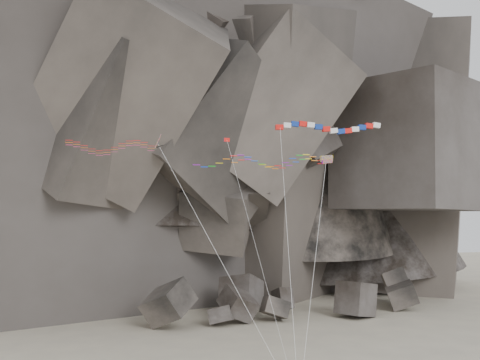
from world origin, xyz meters
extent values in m
cube|color=#47423F|center=(16.79, 38.26, 1.66)|extent=(2.83, 4.41, 4.23)
cube|color=#47423F|center=(7.93, 31.92, 1.55)|extent=(5.90, 6.03, 5.79)
cube|color=#47423F|center=(10.19, 38.98, 2.19)|extent=(7.86, 8.43, 6.64)
cube|color=#47423F|center=(36.35, 35.78, 1.62)|extent=(6.39, 5.68, 4.88)
cube|color=#47423F|center=(26.50, 32.15, 2.48)|extent=(6.95, 6.74, 5.69)
cube|color=#47423F|center=(37.59, 39.58, 2.57)|extent=(6.47, 7.02, 6.90)
cube|color=#47423F|center=(5.19, 30.70, 1.06)|extent=(4.27, 4.01, 3.24)
cube|color=#47423F|center=(-2.39, 30.41, 1.92)|extent=(8.42, 7.65, 7.32)
cube|color=#47423F|center=(13.70, 32.31, 1.22)|extent=(4.25, 3.73, 4.07)
cylinder|color=silver|center=(-1.85, -2.74, 12.25)|extent=(10.40, 9.14, 21.58)
cube|color=red|center=(5.43, 4.20, 25.15)|extent=(0.80, 0.58, 0.50)
cube|color=white|center=(6.20, 4.09, 25.35)|extent=(0.84, 0.58, 0.56)
cube|color=navy|center=(6.97, 3.93, 25.48)|extent=(0.86, 0.59, 0.59)
cube|color=red|center=(7.75, 3.75, 25.50)|extent=(0.86, 0.59, 0.59)
cube|color=white|center=(8.52, 3.56, 25.39)|extent=(0.84, 0.58, 0.57)
cube|color=navy|center=(9.29, 3.39, 25.20)|extent=(0.81, 0.58, 0.51)
cube|color=red|center=(10.07, 3.26, 24.99)|extent=(0.83, 0.58, 0.54)
cube|color=white|center=(10.84, 3.19, 24.83)|extent=(0.85, 0.59, 0.58)
cube|color=navy|center=(11.61, 3.16, 24.78)|extent=(0.86, 0.59, 0.60)
cube|color=red|center=(12.39, 3.16, 24.87)|extent=(0.85, 0.58, 0.58)
cube|color=white|center=(13.16, 3.17, 25.04)|extent=(0.82, 0.58, 0.53)
cube|color=navy|center=(13.93, 3.17, 25.26)|extent=(0.82, 0.58, 0.53)
cube|color=red|center=(14.70, 3.14, 25.43)|extent=(0.85, 0.59, 0.58)
cube|color=white|center=(15.48, 3.05, 25.51)|extent=(0.86, 0.59, 0.60)
cylinder|color=silver|center=(4.38, -1.65, 13.31)|extent=(2.13, 11.32, 23.69)
cube|color=yellow|center=(9.38, 1.54, 21.89)|extent=(1.39, 0.68, 0.76)
cube|color=#0CB219|center=(9.38, 1.36, 21.60)|extent=(1.16, 0.51, 0.52)
cylinder|color=silver|center=(6.36, -2.87, 11.68)|extent=(6.09, 8.87, 20.43)
cube|color=red|center=(-0.60, 1.45, 23.46)|extent=(0.55, 0.07, 0.35)
cube|color=navy|center=(-0.78, 1.46, 23.46)|extent=(0.20, 0.06, 0.36)
cylinder|color=silver|center=(1.36, -2.92, 12.47)|extent=(3.96, 8.77, 22.00)
camera|label=1|loc=(-12.90, -53.15, 17.75)|focal=45.00mm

